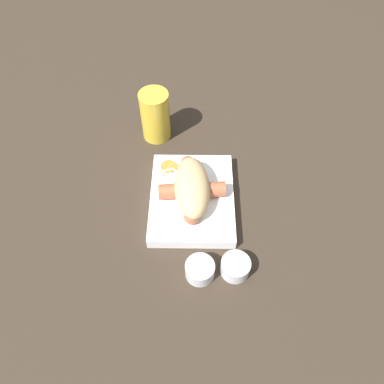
{
  "coord_description": "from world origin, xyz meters",
  "views": [
    {
      "loc": [
        -0.43,
        -0.01,
        0.63
      ],
      "look_at": [
        0.0,
        0.0,
        0.04
      ],
      "focal_mm": 35.0,
      "sensor_mm": 36.0,
      "label": 1
    }
  ],
  "objects_px": {
    "food_tray": "(192,199)",
    "sausage": "(190,189)",
    "bread_roll": "(190,188)",
    "drink_glass": "(155,116)",
    "condiment_cup_far": "(235,267)",
    "condiment_cup_near": "(200,270)"
  },
  "relations": [
    {
      "from": "condiment_cup_far",
      "to": "drink_glass",
      "type": "distance_m",
      "value": 0.38
    },
    {
      "from": "bread_roll",
      "to": "condiment_cup_far",
      "type": "xyz_separation_m",
      "value": [
        -0.15,
        -0.08,
        -0.04
      ]
    },
    {
      "from": "food_tray",
      "to": "bread_roll",
      "type": "relative_size",
      "value": 1.41
    },
    {
      "from": "condiment_cup_near",
      "to": "drink_glass",
      "type": "xyz_separation_m",
      "value": [
        0.35,
        0.1,
        0.04
      ]
    },
    {
      "from": "sausage",
      "to": "condiment_cup_near",
      "type": "bearing_deg",
      "value": -172.75
    },
    {
      "from": "food_tray",
      "to": "bread_roll",
      "type": "bearing_deg",
      "value": 134.89
    },
    {
      "from": "bread_roll",
      "to": "drink_glass",
      "type": "distance_m",
      "value": 0.21
    },
    {
      "from": "sausage",
      "to": "drink_glass",
      "type": "xyz_separation_m",
      "value": [
        0.19,
        0.08,
        0.02
      ]
    },
    {
      "from": "food_tray",
      "to": "bread_roll",
      "type": "distance_m",
      "value": 0.04
    },
    {
      "from": "drink_glass",
      "to": "condiment_cup_near",
      "type": "bearing_deg",
      "value": -163.96
    },
    {
      "from": "bread_roll",
      "to": "drink_glass",
      "type": "bearing_deg",
      "value": 22.6
    },
    {
      "from": "food_tray",
      "to": "sausage",
      "type": "relative_size",
      "value": 1.31
    },
    {
      "from": "sausage",
      "to": "condiment_cup_near",
      "type": "distance_m",
      "value": 0.16
    },
    {
      "from": "bread_roll",
      "to": "sausage",
      "type": "distance_m",
      "value": 0.01
    },
    {
      "from": "food_tray",
      "to": "condiment_cup_far",
      "type": "relative_size",
      "value": 4.01
    },
    {
      "from": "sausage",
      "to": "bread_roll",
      "type": "bearing_deg",
      "value": -168.65
    },
    {
      "from": "condiment_cup_near",
      "to": "condiment_cup_far",
      "type": "relative_size",
      "value": 1.0
    },
    {
      "from": "bread_roll",
      "to": "drink_glass",
      "type": "height_order",
      "value": "drink_glass"
    },
    {
      "from": "condiment_cup_near",
      "to": "condiment_cup_far",
      "type": "bearing_deg",
      "value": -84.18
    },
    {
      "from": "food_tray",
      "to": "sausage",
      "type": "height_order",
      "value": "sausage"
    },
    {
      "from": "food_tray",
      "to": "condiment_cup_near",
      "type": "xyz_separation_m",
      "value": [
        -0.16,
        -0.02,
        0.0
      ]
    },
    {
      "from": "condiment_cup_near",
      "to": "condiment_cup_far",
      "type": "distance_m",
      "value": 0.06
    }
  ]
}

